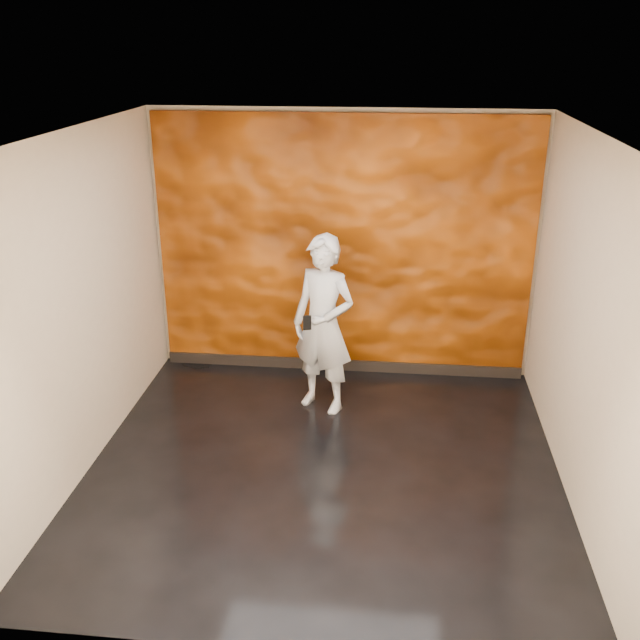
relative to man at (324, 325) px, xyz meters
The scene contains 5 objects.
room 1.20m from the man, 84.08° to the right, with size 4.02×4.02×2.81m.
feature_wall 1.02m from the man, 82.76° to the left, with size 3.90×0.06×2.75m, color #C65509.
baseboard 1.18m from the man, 82.42° to the left, with size 3.90×0.04×0.12m, color black.
man is the anchor object (origin of this frame).
phone 0.30m from the man, 117.19° to the right, with size 0.08×0.02×0.14m, color black.
Camera 1 is at (0.53, -5.19, 3.47)m, focal length 40.00 mm.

